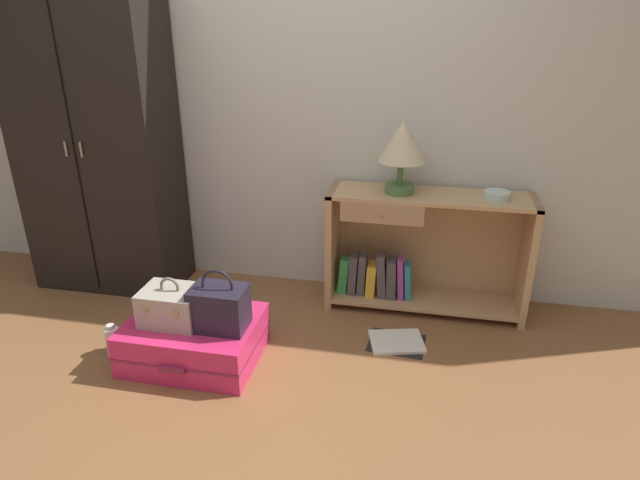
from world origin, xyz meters
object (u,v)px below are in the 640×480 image
(bookshelf, at_px, (416,252))
(open_book_on_floor, at_px, (397,342))
(train_case, at_px, (172,305))
(handbag, at_px, (219,307))
(bowl, at_px, (497,195))
(bottle, at_px, (113,340))
(suitcase_large, at_px, (195,339))
(table_lamp, at_px, (402,145))
(wardrobe, at_px, (96,140))

(bookshelf, relative_size, open_book_on_floor, 3.50)
(train_case, bearing_deg, handbag, -0.67)
(bowl, bearing_deg, bottle, -157.00)
(suitcase_large, relative_size, open_book_on_floor, 2.00)
(train_case, bearing_deg, suitcase_large, 17.06)
(train_case, relative_size, bottle, 1.68)
(bowl, distance_m, open_book_on_floor, 1.00)
(train_case, distance_m, open_book_on_floor, 1.24)
(table_lamp, relative_size, bottle, 2.36)
(table_lamp, distance_m, bottle, 1.92)
(handbag, bearing_deg, bookshelf, 42.01)
(wardrobe, bearing_deg, train_case, -43.95)
(bowl, relative_size, handbag, 0.44)
(bottle, bearing_deg, table_lamp, 30.49)
(suitcase_large, xyz_separation_m, train_case, (-0.09, -0.03, 0.21))
(table_lamp, relative_size, handbag, 1.30)
(bottle, bearing_deg, bowl, 23.00)
(suitcase_large, height_order, train_case, train_case)
(bottle, bearing_deg, train_case, 3.90)
(handbag, bearing_deg, bottle, -178.01)
(bookshelf, distance_m, bottle, 1.82)
(bookshelf, distance_m, suitcase_large, 1.41)
(bookshelf, distance_m, handbag, 1.27)
(wardrobe, bearing_deg, open_book_on_floor, -11.71)
(open_book_on_floor, bearing_deg, bottle, -164.93)
(bookshelf, xyz_separation_m, open_book_on_floor, (-0.07, -0.47, -0.35))
(bookshelf, distance_m, bowl, 0.58)
(bookshelf, distance_m, train_case, 1.48)
(handbag, height_order, bottle, handbag)
(open_book_on_floor, bearing_deg, handbag, -156.49)
(wardrobe, height_order, train_case, wardrobe)
(table_lamp, distance_m, suitcase_large, 1.56)
(handbag, distance_m, bottle, 0.68)
(bowl, height_order, bottle, bowl)
(wardrobe, relative_size, train_case, 6.50)
(table_lamp, bearing_deg, handbag, -134.77)
(handbag, height_order, open_book_on_floor, handbag)
(train_case, height_order, bottle, train_case)
(bookshelf, distance_m, table_lamp, 0.68)
(bookshelf, relative_size, suitcase_large, 1.75)
(table_lamp, bearing_deg, open_book_on_floor, -82.54)
(wardrobe, distance_m, table_lamp, 1.90)
(bottle, relative_size, open_book_on_floor, 0.52)
(bottle, bearing_deg, handbag, 1.99)
(wardrobe, relative_size, bottle, 10.92)
(bowl, distance_m, suitcase_large, 1.85)
(bowl, bearing_deg, train_case, -153.26)
(bookshelf, relative_size, table_lamp, 2.84)
(suitcase_large, relative_size, train_case, 2.28)
(table_lamp, xyz_separation_m, open_book_on_floor, (0.06, -0.45, -1.01))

